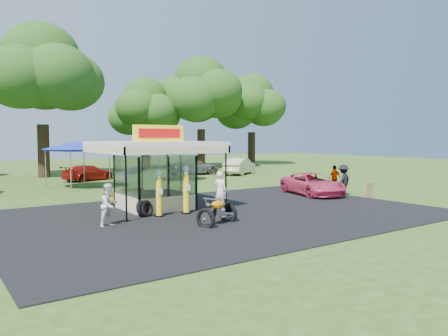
{
  "coord_description": "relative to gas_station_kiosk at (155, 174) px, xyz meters",
  "views": [
    {
      "loc": [
        -11.57,
        -14.71,
        3.58
      ],
      "look_at": [
        1.52,
        4.0,
        1.98
      ],
      "focal_mm": 35.0,
      "sensor_mm": 36.0,
      "label": 1
    }
  ],
  "objects": [
    {
      "name": "gas_pump_left",
      "position": [
        -0.84,
        -2.15,
        -0.76
      ],
      "size": [
        0.4,
        0.4,
        2.13
      ],
      "color": "black",
      "rests_on": "ground"
    },
    {
      "name": "spectator_east_a",
      "position": [
        11.59,
        -2.19,
        -0.82
      ],
      "size": [
        1.38,
        0.99,
        1.93
      ],
      "primitive_type": "imported",
      "rotation": [
        0.0,
        0.0,
        3.37
      ],
      "color": "black",
      "rests_on": "ground"
    },
    {
      "name": "oak_far_f",
      "position": [
        26.38,
        25.33,
        5.7
      ],
      "size": [
        9.67,
        9.67,
        11.65
      ],
      "color": "black",
      "rests_on": "ground"
    },
    {
      "name": "spectator_west",
      "position": [
        -3.4,
        -2.83,
        -0.91
      ],
      "size": [
        1.05,
        0.97,
        1.74
      ],
      "primitive_type": "imported",
      "rotation": [
        0.0,
        0.0,
        0.46
      ],
      "color": "white",
      "rests_on": "ground"
    },
    {
      "name": "asphalt_apron",
      "position": [
        2.0,
        -2.99,
        -1.76
      ],
      "size": [
        20.0,
        14.0,
        0.04
      ],
      "primitive_type": "cube",
      "color": "black",
      "rests_on": "ground"
    },
    {
      "name": "tent_east",
      "position": [
        7.59,
        12.46,
        0.98
      ],
      "size": [
        4.37,
        4.37,
        3.05
      ],
      "rotation": [
        0.0,
        0.0,
        -0.22
      ],
      "color": "gray",
      "rests_on": "ground"
    },
    {
      "name": "tent_west",
      "position": [
        -0.41,
        11.44,
        1.22
      ],
      "size": [
        4.75,
        4.75,
        3.32
      ],
      "rotation": [
        0.0,
        0.0,
        0.29
      ],
      "color": "gray",
      "rests_on": "ground"
    },
    {
      "name": "oak_far_e",
      "position": [
        17.45,
        23.55,
        6.29
      ],
      "size": [
        10.62,
        10.62,
        12.64
      ],
      "color": "black",
      "rests_on": "ground"
    },
    {
      "name": "oak_far_d",
      "position": [
        11.29,
        25.4,
        4.59
      ],
      "size": [
        8.39,
        8.39,
        9.99
      ],
      "color": "black",
      "rests_on": "ground"
    },
    {
      "name": "kiosk_car",
      "position": [
        -0.0,
        2.21,
        -1.3
      ],
      "size": [
        2.82,
        1.13,
        0.96
      ],
      "primitive_type": "imported",
      "rotation": [
        0.0,
        0.0,
        1.57
      ],
      "color": "yellow",
      "rests_on": "ground"
    },
    {
      "name": "spectator_east_b",
      "position": [
        13.42,
        0.08,
        -0.93
      ],
      "size": [
        1.03,
        0.51,
        1.7
      ],
      "primitive_type": "imported",
      "rotation": [
        0.0,
        0.0,
        3.04
      ],
      "color": "gray",
      "rests_on": "ground"
    },
    {
      "name": "oak_far_c",
      "position": [
        -0.41,
        21.64,
        6.74
      ],
      "size": [
        11.39,
        11.39,
        13.43
      ],
      "color": "black",
      "rests_on": "ground"
    },
    {
      "name": "bg_car_e",
      "position": [
        15.88,
        14.02,
        -0.98
      ],
      "size": [
        5.02,
        4.07,
        1.61
      ],
      "primitive_type": "imported",
      "rotation": [
        0.0,
        0.0,
        2.14
      ],
      "color": "beige",
      "rests_on": "ground"
    },
    {
      "name": "bg_car_d",
      "position": [
        12.13,
        16.52,
        -1.07
      ],
      "size": [
        5.24,
        2.64,
        1.42
      ],
      "primitive_type": "imported",
      "rotation": [
        0.0,
        0.0,
        1.51
      ],
      "color": "#5D5E60",
      "rests_on": "ground"
    },
    {
      "name": "pink_sedan",
      "position": [
        10.38,
        -0.8,
        -1.09
      ],
      "size": [
        3.51,
        5.38,
        1.38
      ],
      "primitive_type": "imported",
      "rotation": [
        0.0,
        0.0,
        -0.27
      ],
      "color": "#DF3C66",
      "rests_on": "ground"
    },
    {
      "name": "motorcycle",
      "position": [
        0.46,
        -5.02,
        -0.9
      ],
      "size": [
        2.01,
        1.48,
        2.28
      ],
      "rotation": [
        0.0,
        0.0,
        0.37
      ],
      "color": "black",
      "rests_on": "ground"
    },
    {
      "name": "gas_station_kiosk",
      "position": [
        0.0,
        0.0,
        0.0
      ],
      "size": [
        5.4,
        5.4,
        4.18
      ],
      "color": "white",
      "rests_on": "ground"
    },
    {
      "name": "gas_pump_right",
      "position": [
        0.55,
        -2.16,
        -0.68
      ],
      "size": [
        0.43,
        0.43,
        2.29
      ],
      "color": "black",
      "rests_on": "ground"
    },
    {
      "name": "a_frame_sign",
      "position": [
        12.37,
        -3.41,
        -1.32
      ],
      "size": [
        0.55,
        0.56,
        0.91
      ],
      "rotation": [
        0.0,
        0.0,
        -0.23
      ],
      "color": "#593819",
      "rests_on": "ground"
    },
    {
      "name": "ground",
      "position": [
        2.0,
        -4.99,
        -1.78
      ],
      "size": [
        120.0,
        120.0,
        0.0
      ],
      "primitive_type": "plane",
      "color": "#2C4C17",
      "rests_on": "ground"
    },
    {
      "name": "bg_car_b",
      "position": [
        1.9,
        16.38,
        -1.13
      ],
      "size": [
        4.86,
        3.36,
        1.31
      ],
      "primitive_type": "imported",
      "rotation": [
        0.0,
        0.0,
        1.95
      ],
      "color": "maroon",
      "rests_on": "ground"
    },
    {
      "name": "spare_tires",
      "position": [
        -1.38,
        -1.76,
        -1.39
      ],
      "size": [
        0.99,
        0.84,
        0.8
      ],
      "rotation": [
        0.0,
        0.0,
        0.44
      ],
      "color": "black",
      "rests_on": "ground"
    }
  ]
}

